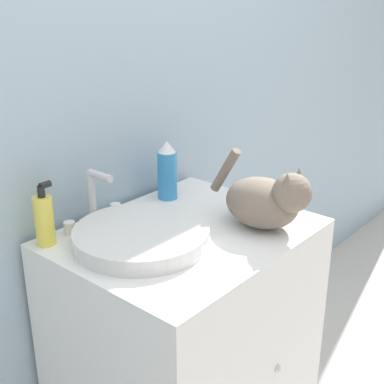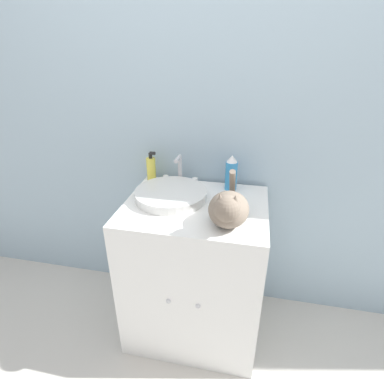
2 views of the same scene
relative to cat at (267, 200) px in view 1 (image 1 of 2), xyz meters
The scene contains 7 objects.
wall_back 0.62m from the cat, 109.67° to the left, with size 6.00×0.05×2.50m.
vanity_cabinet 0.55m from the cat, 138.01° to the left, with size 0.70×0.58×0.82m.
sink_basin 0.37m from the cat, 147.62° to the left, with size 0.37×0.37×0.04m.
faucet 0.49m from the cat, 128.66° to the left, with size 0.20×0.10×0.17m.
cat is the anchor object (origin of this frame).
soap_bottle 0.61m from the cat, 140.76° to the left, with size 0.05×0.05×0.18m.
spray_bottle 0.37m from the cat, 93.33° to the left, with size 0.06×0.06×0.19m.
Camera 1 is at (-1.03, -0.62, 1.48)m, focal length 50.00 mm.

